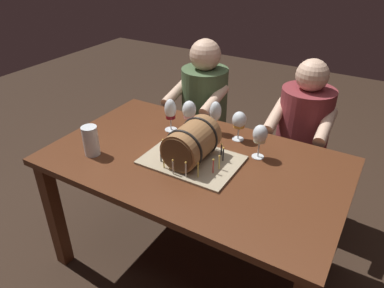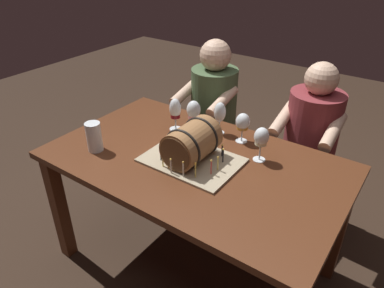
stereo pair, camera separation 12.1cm
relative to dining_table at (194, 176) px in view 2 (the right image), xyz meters
name	(u,v)px [view 2 (the right image)]	position (x,y,z in m)	size (l,w,h in m)	color
ground_plane	(194,262)	(0.00, 0.00, -0.65)	(8.00, 8.00, 0.00)	#332319
dining_table	(194,176)	(0.00, 0.00, 0.00)	(1.50, 0.90, 0.75)	#562D19
barrel_cake	(192,145)	(0.00, -0.02, 0.20)	(0.47, 0.34, 0.21)	tan
wine_glass_red	(175,110)	(-0.27, 0.20, 0.23)	(0.07, 0.07, 0.19)	white
wine_glass_rose	(194,111)	(-0.17, 0.23, 0.24)	(0.08, 0.08, 0.20)	white
wine_glass_empty	(220,113)	(-0.04, 0.31, 0.23)	(0.07, 0.07, 0.19)	white
wine_glass_white	(261,138)	(0.27, 0.18, 0.23)	(0.07, 0.07, 0.18)	white
wine_glass_amber	(243,123)	(0.11, 0.30, 0.22)	(0.08, 0.08, 0.17)	white
beer_pint	(94,138)	(-0.48, -0.23, 0.18)	(0.08, 0.08, 0.16)	white
person_seated_left	(213,125)	(-0.35, 0.74, -0.12)	(0.36, 0.45, 1.15)	#2A3A24
person_seated_right	(307,156)	(0.35, 0.74, -0.14)	(0.37, 0.46, 1.12)	#4C1B1E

